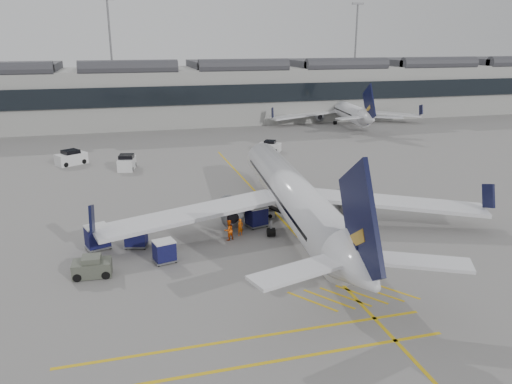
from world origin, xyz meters
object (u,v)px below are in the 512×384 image
object	(u,v)px
belt_loader	(256,211)
ramp_agent_b	(229,230)
airliner_main	(294,196)
ramp_agent_a	(240,227)
baggage_cart_a	(257,216)
pushback_tug	(92,267)

from	to	relation	value
belt_loader	ramp_agent_b	distance (m)	6.71
airliner_main	ramp_agent_b	distance (m)	6.86
belt_loader	ramp_agent_b	size ratio (longest dim) A/B	2.38
belt_loader	ramp_agent_a	world-z (taller)	belt_loader
baggage_cart_a	ramp_agent_a	world-z (taller)	baggage_cart_a
airliner_main	pushback_tug	distance (m)	18.52
baggage_cart_a	belt_loader	bearing A→B (deg)	59.26
belt_loader	ramp_agent_a	distance (m)	5.45
airliner_main	baggage_cart_a	distance (m)	3.94
airliner_main	ramp_agent_b	size ratio (longest dim) A/B	21.29
pushback_tug	ramp_agent_b	bearing A→B (deg)	23.10
belt_loader	pushback_tug	world-z (taller)	belt_loader
belt_loader	baggage_cart_a	bearing A→B (deg)	-87.66
airliner_main	baggage_cart_a	bearing A→B (deg)	164.67
airliner_main	belt_loader	bearing A→B (deg)	126.03
baggage_cart_a	ramp_agent_a	size ratio (longest dim) A/B	1.39
ramp_agent_a	ramp_agent_b	distance (m)	1.41
airliner_main	ramp_agent_a	bearing A→B (deg)	-167.65
airliner_main	pushback_tug	bearing A→B (deg)	-157.51
airliner_main	ramp_agent_a	size ratio (longest dim) A/B	24.62
baggage_cart_a	pushback_tug	world-z (taller)	baggage_cart_a
ramp_agent_a	ramp_agent_b	size ratio (longest dim) A/B	0.86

